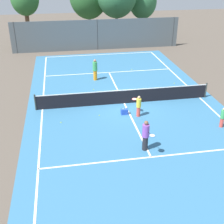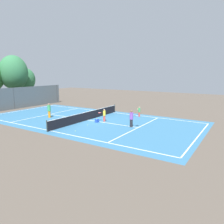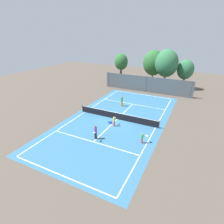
# 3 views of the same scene
# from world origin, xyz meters

# --- Properties ---
(ground_plane) EXTENTS (80.00, 80.00, 0.00)m
(ground_plane) POSITION_xyz_m (0.00, 0.00, 0.00)
(ground_plane) COLOR brown
(court_surface) EXTENTS (13.00, 25.00, 0.01)m
(court_surface) POSITION_xyz_m (0.00, 0.00, 0.00)
(court_surface) COLOR teal
(court_surface) RESTS_ON ground_plane
(tennis_net) EXTENTS (11.90, 0.10, 1.10)m
(tennis_net) POSITION_xyz_m (0.00, 0.00, 0.51)
(tennis_net) COLOR #333833
(tennis_net) RESTS_ON ground_plane
(perimeter_fence) EXTENTS (18.00, 0.12, 3.20)m
(perimeter_fence) POSITION_xyz_m (0.00, 14.00, 1.60)
(perimeter_fence) COLOR #515B60
(perimeter_fence) RESTS_ON ground_plane
(tree_0) EXTENTS (3.40, 2.78, 6.18)m
(tree_0) POSITION_xyz_m (6.51, 19.74, 4.11)
(tree_0) COLOR brown
(tree_0) RESTS_ON ground_plane
(player_0) EXTENTS (0.37, 0.37, 1.73)m
(player_0) POSITION_xyz_m (-1.39, 4.81, 0.89)
(player_0) COLOR orange
(player_0) RESTS_ON ground_plane
(player_1) EXTENTS (0.55, 0.94, 1.69)m
(player_1) POSITION_xyz_m (-0.12, -5.69, 0.87)
(player_1) COLOR #232328
(player_1) RESTS_ON ground_plane
(player_2) EXTENTS (0.78, 0.70, 1.24)m
(player_2) POSITION_xyz_m (4.96, -4.14, 0.65)
(player_2) COLOR #E54C3F
(player_2) RESTS_ON ground_plane
(player_3) EXTENTS (0.50, 0.88, 1.38)m
(player_3) POSITION_xyz_m (0.47, -1.97, 0.72)
(player_3) COLOR #E54C3F
(player_3) RESTS_ON ground_plane
(ball_crate) EXTENTS (0.44, 0.29, 0.43)m
(ball_crate) POSITION_xyz_m (-0.32, -1.57, 0.18)
(ball_crate) COLOR blue
(ball_crate) RESTS_ON ground_plane
(tennis_ball_0) EXTENTS (0.07, 0.07, 0.07)m
(tennis_ball_0) POSITION_xyz_m (-4.34, -2.05, 0.03)
(tennis_ball_0) COLOR #CCE533
(tennis_ball_0) RESTS_ON ground_plane
(tennis_ball_1) EXTENTS (0.07, 0.07, 0.07)m
(tennis_ball_1) POSITION_xyz_m (0.45, 1.63, 0.03)
(tennis_ball_1) COLOR #CCE533
(tennis_ball_1) RESTS_ON ground_plane
(tennis_ball_2) EXTENTS (0.07, 0.07, 0.07)m
(tennis_ball_2) POSITION_xyz_m (-4.65, 0.48, 0.03)
(tennis_ball_2) COLOR #CCE533
(tennis_ball_2) RESTS_ON ground_plane
(tennis_ball_3) EXTENTS (0.07, 0.07, 0.07)m
(tennis_ball_3) POSITION_xyz_m (-4.60, 0.98, 0.03)
(tennis_ball_3) COLOR #CCE533
(tennis_ball_3) RESTS_ON ground_plane
(tennis_ball_4) EXTENTS (0.07, 0.07, 0.07)m
(tennis_ball_4) POSITION_xyz_m (-1.93, -1.53, 0.03)
(tennis_ball_4) COLOR #CCE533
(tennis_ball_4) RESTS_ON ground_plane
(tennis_ball_5) EXTENTS (0.07, 0.07, 0.07)m
(tennis_ball_5) POSITION_xyz_m (-1.79, 2.75, 0.03)
(tennis_ball_5) COLOR #CCE533
(tennis_ball_5) RESTS_ON ground_plane
(tennis_ball_6) EXTENTS (0.07, 0.07, 0.07)m
(tennis_ball_6) POSITION_xyz_m (4.69, 2.91, 0.03)
(tennis_ball_6) COLOR #CCE533
(tennis_ball_6) RESTS_ON ground_plane
(tennis_ball_7) EXTENTS (0.07, 0.07, 0.07)m
(tennis_ball_7) POSITION_xyz_m (2.14, 6.77, 0.03)
(tennis_ball_7) COLOR #CCE533
(tennis_ball_7) RESTS_ON ground_plane
(tennis_ball_8) EXTENTS (0.07, 0.07, 0.07)m
(tennis_ball_8) POSITION_xyz_m (3.22, 0.58, 0.03)
(tennis_ball_8) COLOR #CCE533
(tennis_ball_8) RESTS_ON ground_plane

